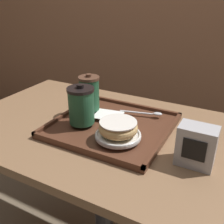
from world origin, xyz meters
TOP-DOWN VIEW (x-y plane):
  - cafe_table at (0.00, 0.00)m, footprint 1.09×0.68m
  - serving_tray at (0.03, 0.01)m, footprint 0.41×0.39m
  - napkin_paper at (-0.01, 0.06)m, footprint 0.12×0.10m
  - coffee_cup_front at (-0.06, -0.04)m, footprint 0.10×0.10m
  - coffee_cup_rear at (-0.10, 0.07)m, footprint 0.08×0.08m
  - plate_with_chocolate_donut at (0.10, -0.07)m, footprint 0.15×0.15m
  - donut_chocolate_glazed at (0.10, -0.07)m, footprint 0.13×0.13m
  - spoon at (0.13, 0.14)m, footprint 0.16×0.05m
  - napkin_dispenser at (0.35, -0.07)m, footprint 0.11×0.07m

SIDE VIEW (x-z plane):
  - cafe_table at x=0.00m, z-range 0.22..0.96m
  - serving_tray at x=0.03m, z-range 0.73..0.76m
  - napkin_paper at x=-0.01m, z-range 0.76..0.76m
  - spoon at x=0.13m, z-range 0.76..0.77m
  - plate_with_chocolate_donut at x=0.10m, z-range 0.76..0.78m
  - donut_chocolate_glazed at x=0.10m, z-range 0.78..0.82m
  - napkin_dispenser at x=0.35m, z-range 0.74..0.86m
  - coffee_cup_front at x=-0.06m, z-range 0.76..0.90m
  - coffee_cup_rear at x=-0.10m, z-range 0.76..0.90m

